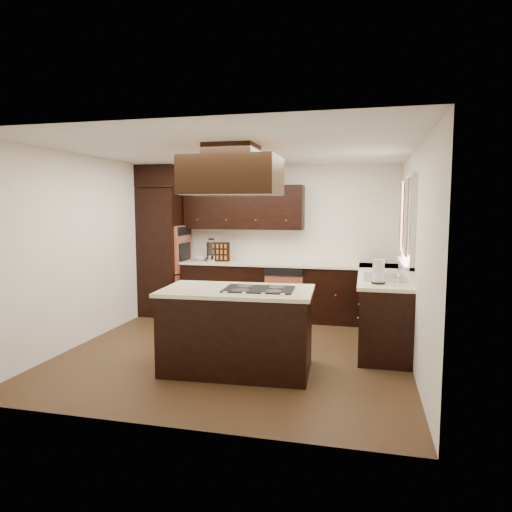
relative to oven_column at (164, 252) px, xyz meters
name	(u,v)px	position (x,y,z in m)	size (l,w,h in m)	color
floor	(237,351)	(1.78, -1.71, -1.07)	(4.20, 4.20, 0.02)	brown
ceiling	(237,150)	(1.78, -1.71, 1.45)	(4.20, 4.20, 0.02)	silver
wall_back	(271,241)	(1.78, 0.40, 0.19)	(4.20, 0.02, 2.50)	white
wall_front	(165,278)	(1.78, -3.81, 0.19)	(4.20, 0.02, 2.50)	white
wall_left	(87,249)	(-0.33, -1.71, 0.19)	(0.02, 4.20, 2.50)	white
wall_right	(415,257)	(3.88, -1.71, 0.19)	(0.02, 4.20, 2.50)	white
oven_column	(164,252)	(0.00, 0.00, 0.00)	(0.65, 0.75, 2.12)	black
wall_oven_face	(183,249)	(0.35, 0.00, 0.06)	(0.05, 0.62, 0.78)	#B3573C
base_cabinets_back	(269,291)	(1.81, 0.09, -0.62)	(2.93, 0.60, 0.88)	black
base_cabinets_right	(382,308)	(3.58, -0.80, -0.62)	(0.60, 2.40, 0.88)	black
countertop_back	(269,264)	(1.81, 0.08, -0.16)	(2.93, 0.63, 0.04)	#F7EAC5
countertop_right	(382,275)	(3.56, -0.80, -0.16)	(0.63, 2.40, 0.04)	#F7EAC5
upper_cabinets	(244,208)	(1.34, 0.23, 0.75)	(2.00, 0.34, 0.72)	black
dishwasher_front	(284,298)	(2.10, -0.20, -0.66)	(0.60, 0.05, 0.72)	#B3573C
window_frame	(408,221)	(3.85, -1.16, 0.59)	(0.06, 1.32, 1.12)	silver
window_pane	(411,221)	(3.87, -1.16, 0.59)	(0.00, 1.20, 1.00)	white
curtain_left	(407,217)	(3.79, -1.57, 0.64)	(0.02, 0.34, 0.90)	beige
curtain_right	(401,216)	(3.79, -0.74, 0.64)	(0.02, 0.34, 0.90)	beige
sink_rim	(384,277)	(3.58, -1.16, -0.14)	(0.52, 0.84, 0.01)	silver
island	(237,331)	(1.96, -2.37, -0.62)	(1.60, 0.87, 0.88)	black
island_top	(237,291)	(1.96, -2.37, -0.16)	(1.66, 0.93, 0.04)	#F7EAC5
cooktop	(259,289)	(2.21, -2.36, -0.13)	(0.75, 0.50, 0.01)	black
range_hood	(232,176)	(1.88, -2.25, 1.10)	(1.05, 0.72, 0.42)	black
hood_duct	(232,150)	(1.88, -2.25, 1.38)	(0.55, 0.50, 0.13)	black
blender_base	(211,258)	(0.85, 0.00, -0.09)	(0.15, 0.15, 0.10)	silver
blender_pitcher	(211,248)	(0.85, 0.00, 0.09)	(0.13, 0.13, 0.26)	silver
spice_rack	(218,252)	(0.96, 0.04, 0.02)	(0.38, 0.09, 0.32)	black
mixing_bowl	(202,258)	(0.64, 0.10, -0.10)	(0.29, 0.29, 0.07)	silver
soap_bottle	(381,266)	(3.54, -0.72, -0.04)	(0.09, 0.09, 0.20)	silver
paper_towel	(378,272)	(3.49, -1.66, 0.00)	(0.13, 0.13, 0.29)	silver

